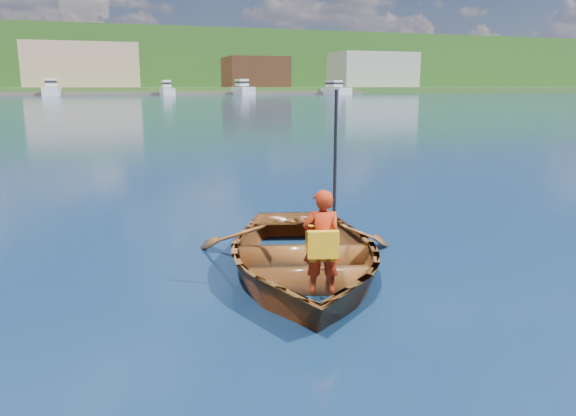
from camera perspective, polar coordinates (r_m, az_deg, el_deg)
The scene contains 8 objects.
ground at distance 6.57m, azimuth 0.81°, elevation -8.92°, with size 600.00×600.00×0.00m.
rowboat at distance 7.17m, azimuth 1.44°, elevation -4.79°, with size 3.90×4.71×0.84m.
child_paddler at distance 6.20m, azimuth 3.49°, elevation -3.43°, with size 0.49×0.41×2.24m.
shoreline at distance 242.52m, azimuth -18.70°, elevation 13.55°, with size 400.00×140.00×22.00m.
dock at distance 153.86m, azimuth -20.82°, elevation 10.78°, with size 160.05×7.78×0.80m.
waterfront_buildings at distance 170.95m, azimuth -21.15°, elevation 13.30°, with size 202.00×16.00×14.00m.
marina_yachts at distance 149.09m, azimuth -19.85°, elevation 11.23°, with size 146.46×13.65×4.41m.
hillside_trees at distance 249.52m, azimuth -3.76°, elevation 15.69°, with size 319.34×83.87×24.71m.
Camera 1 is at (-2.05, -5.77, 2.38)m, focal length 35.00 mm.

